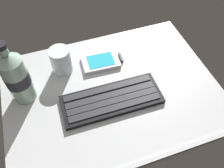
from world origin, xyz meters
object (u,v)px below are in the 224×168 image
keyboard (112,99)px  juice_cup (61,61)px  water_bottle (16,77)px  handheld_device (103,61)px

keyboard → juice_cup: juice_cup is taller
water_bottle → juice_cup: bearing=27.4°
keyboard → juice_cup: (-10.93, 16.59, 3.10)cm
keyboard → juice_cup: size_ratio=3.43×
handheld_device → water_bottle: size_ratio=0.63×
juice_cup → handheld_device: bearing=-6.1°
handheld_device → water_bottle: bearing=-168.6°
keyboard → handheld_device: bearing=82.4°
handheld_device → juice_cup: 13.42cm
keyboard → water_bottle: size_ratio=1.40×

